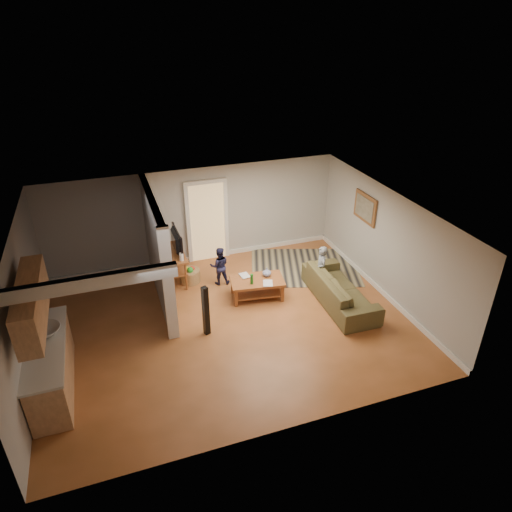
{
  "coord_description": "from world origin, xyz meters",
  "views": [
    {
      "loc": [
        -2.04,
        -7.65,
        5.92
      ],
      "look_at": [
        0.86,
        0.72,
        1.1
      ],
      "focal_mm": 32.0,
      "sensor_mm": 36.0,
      "label": 1
    }
  ],
  "objects_px": {
    "child": "(319,288)",
    "tv_console": "(174,255)",
    "coffee_table": "(258,283)",
    "toddler": "(220,283)",
    "toy_basket": "(190,275)",
    "speaker_right": "(169,278)",
    "speaker_left": "(206,311)",
    "sofa": "(339,302)"
  },
  "relations": [
    {
      "from": "speaker_left",
      "to": "speaker_right",
      "type": "height_order",
      "value": "speaker_left"
    },
    {
      "from": "speaker_left",
      "to": "toddler",
      "type": "bearing_deg",
      "value": 49.49
    },
    {
      "from": "sofa",
      "to": "toddler",
      "type": "xyz_separation_m",
      "value": [
        -2.36,
        1.67,
        0.0
      ]
    },
    {
      "from": "speaker_left",
      "to": "speaker_right",
      "type": "xyz_separation_m",
      "value": [
        -0.47,
        1.6,
        -0.06
      ]
    },
    {
      "from": "sofa",
      "to": "tv_console",
      "type": "bearing_deg",
      "value": 58.7
    },
    {
      "from": "sofa",
      "to": "toddler",
      "type": "height_order",
      "value": "toddler"
    },
    {
      "from": "toddler",
      "to": "toy_basket",
      "type": "bearing_deg",
      "value": -14.03
    },
    {
      "from": "coffee_table",
      "to": "child",
      "type": "bearing_deg",
      "value": -5.7
    },
    {
      "from": "child",
      "to": "sofa",
      "type": "bearing_deg",
      "value": 22.96
    },
    {
      "from": "tv_console",
      "to": "speaker_right",
      "type": "relative_size",
      "value": 1.24
    },
    {
      "from": "speaker_left",
      "to": "speaker_right",
      "type": "bearing_deg",
      "value": 89.07
    },
    {
      "from": "speaker_left",
      "to": "child",
      "type": "xyz_separation_m",
      "value": [
        2.95,
        0.79,
        -0.56
      ]
    },
    {
      "from": "toddler",
      "to": "speaker_left",
      "type": "bearing_deg",
      "value": 77.84
    },
    {
      "from": "speaker_right",
      "to": "toddler",
      "type": "xyz_separation_m",
      "value": [
        1.24,
        0.21,
        -0.5
      ]
    },
    {
      "from": "speaker_left",
      "to": "tv_console",
      "type": "bearing_deg",
      "value": 77.8
    },
    {
      "from": "tv_console",
      "to": "sofa",
      "type": "bearing_deg",
      "value": -34.47
    },
    {
      "from": "tv_console",
      "to": "child",
      "type": "xyz_separation_m",
      "value": [
        3.16,
        -1.51,
        -0.71
      ]
    },
    {
      "from": "coffee_table",
      "to": "toy_basket",
      "type": "height_order",
      "value": "coffee_table"
    },
    {
      "from": "toy_basket",
      "to": "toddler",
      "type": "height_order",
      "value": "toddler"
    },
    {
      "from": "toy_basket",
      "to": "coffee_table",
      "type": "bearing_deg",
      "value": -41.34
    },
    {
      "from": "toddler",
      "to": "speaker_right",
      "type": "bearing_deg",
      "value": 20.4
    },
    {
      "from": "sofa",
      "to": "speaker_left",
      "type": "bearing_deg",
      "value": 94.17
    },
    {
      "from": "tv_console",
      "to": "speaker_left",
      "type": "bearing_deg",
      "value": -86.26
    },
    {
      "from": "speaker_right",
      "to": "sofa",
      "type": "bearing_deg",
      "value": -41.84
    },
    {
      "from": "sofa",
      "to": "coffee_table",
      "type": "distance_m",
      "value": 1.91
    },
    {
      "from": "coffee_table",
      "to": "speaker_left",
      "type": "xyz_separation_m",
      "value": [
        -1.44,
        -0.94,
        0.19
      ]
    },
    {
      "from": "tv_console",
      "to": "toddler",
      "type": "xyz_separation_m",
      "value": [
        0.98,
        -0.5,
        -0.71
      ]
    },
    {
      "from": "sofa",
      "to": "tv_console",
      "type": "height_order",
      "value": "tv_console"
    },
    {
      "from": "coffee_table",
      "to": "toddler",
      "type": "xyz_separation_m",
      "value": [
        -0.67,
        0.87,
        -0.37
      ]
    },
    {
      "from": "child",
      "to": "tv_console",
      "type": "bearing_deg",
      "value": -107.55
    },
    {
      "from": "sofa",
      "to": "toy_basket",
      "type": "height_order",
      "value": "toy_basket"
    },
    {
      "from": "child",
      "to": "speaker_right",
      "type": "bearing_deg",
      "value": -95.27
    },
    {
      "from": "coffee_table",
      "to": "toy_basket",
      "type": "relative_size",
      "value": 2.66
    },
    {
      "from": "coffee_table",
      "to": "speaker_right",
      "type": "height_order",
      "value": "speaker_right"
    },
    {
      "from": "tv_console",
      "to": "toy_basket",
      "type": "distance_m",
      "value": 0.64
    },
    {
      "from": "speaker_right",
      "to": "coffee_table",
      "type": "bearing_deg",
      "value": -38.71
    },
    {
      "from": "sofa",
      "to": "child",
      "type": "bearing_deg",
      "value": 16.65
    },
    {
      "from": "speaker_right",
      "to": "speaker_left",
      "type": "bearing_deg",
      "value": -93.24
    },
    {
      "from": "toddler",
      "to": "tv_console",
      "type": "bearing_deg",
      "value": -15.91
    },
    {
      "from": "speaker_right",
      "to": "toy_basket",
      "type": "xyz_separation_m",
      "value": [
        0.57,
        0.52,
        -0.32
      ]
    },
    {
      "from": "coffee_table",
      "to": "tv_console",
      "type": "bearing_deg",
      "value": 140.41
    },
    {
      "from": "coffee_table",
      "to": "toddler",
      "type": "distance_m",
      "value": 1.15
    }
  ]
}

